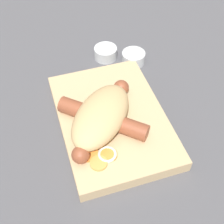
{
  "coord_description": "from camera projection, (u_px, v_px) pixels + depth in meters",
  "views": [
    {
      "loc": [
        -0.36,
        0.11,
        0.47
      ],
      "look_at": [
        0.0,
        0.0,
        0.04
      ],
      "focal_mm": 50.0,
      "sensor_mm": 36.0,
      "label": 1
    }
  ],
  "objects": [
    {
      "name": "ground_plane",
      "position": [
        112.0,
        124.0,
        0.61
      ],
      "size": [
        3.0,
        3.0,
        0.0
      ],
      "primitive_type": "plane",
      "color": "#4C4C51"
    },
    {
      "name": "food_tray",
      "position": [
        112.0,
        120.0,
        0.6
      ],
      "size": [
        0.28,
        0.19,
        0.03
      ],
      "color": "tan",
      "rests_on": "ground_plane"
    },
    {
      "name": "bread_roll",
      "position": [
        101.0,
        116.0,
        0.55
      ],
      "size": [
        0.17,
        0.17,
        0.05
      ],
      "color": "tan",
      "rests_on": "food_tray"
    },
    {
      "name": "sausage",
      "position": [
        103.0,
        118.0,
        0.56
      ],
      "size": [
        0.16,
        0.15,
        0.03
      ],
      "color": "brown",
      "rests_on": "food_tray"
    },
    {
      "name": "pickled_veggies",
      "position": [
        101.0,
        157.0,
        0.52
      ],
      "size": [
        0.06,
        0.07,
        0.01
      ],
      "color": "orange",
      "rests_on": "food_tray"
    },
    {
      "name": "condiment_cup_near",
      "position": [
        133.0,
        58.0,
        0.72
      ],
      "size": [
        0.05,
        0.05,
        0.03
      ],
      "color": "silver",
      "rests_on": "ground_plane"
    },
    {
      "name": "condiment_cup_far",
      "position": [
        106.0,
        53.0,
        0.73
      ],
      "size": [
        0.05,
        0.05,
        0.03
      ],
      "color": "silver",
      "rests_on": "ground_plane"
    }
  ]
}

